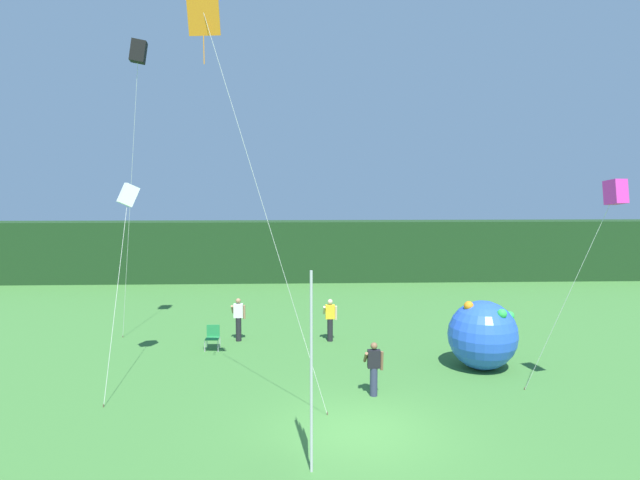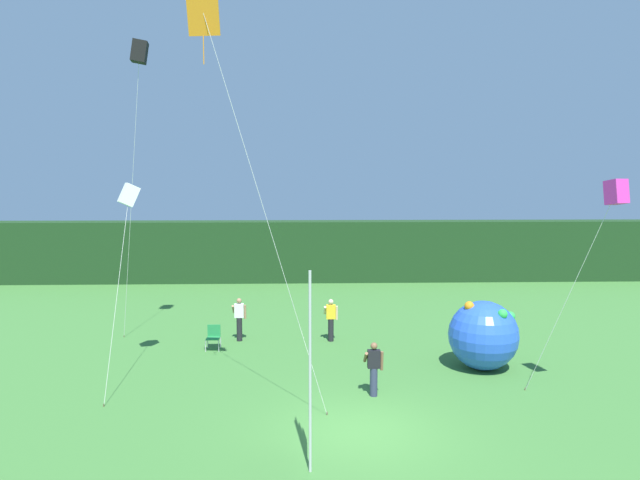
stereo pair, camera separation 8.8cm
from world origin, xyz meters
name	(u,v)px [view 1 (the left image)]	position (x,y,z in m)	size (l,w,h in m)	color
ground_plane	(361,431)	(0.00, 0.00, 0.00)	(120.00, 120.00, 0.00)	#3D7533
distant_treeline	(322,251)	(0.00, 22.30, 1.92)	(80.00, 2.40, 3.84)	#193819
banner_flag	(311,372)	(-1.27, -1.58, 2.06)	(0.06, 1.03, 4.30)	#B7B7BC
person_near_banner	(238,318)	(-3.88, 8.22, 0.91)	(0.55, 0.48, 1.69)	black
person_mid_field	(330,319)	(-0.30, 8.05, 0.89)	(0.55, 0.48, 1.66)	black
person_far_left	(374,367)	(0.63, 2.32, 0.84)	(0.55, 0.48, 1.57)	#2D334C
inflatable_balloon	(483,335)	(4.55, 4.56, 1.15)	(2.28, 2.28, 2.30)	blue
folding_chair	(213,336)	(-4.72, 7.15, 0.51)	(0.51, 0.51, 0.89)	#BCBCC1
kite_orange_diamond_0	(209,31)	(-3.70, 1.01, 9.82)	(3.48, 0.35, 10.83)	brown
kite_black_box_1	(138,53)	(-7.37, 8.00, 10.92)	(1.58, 1.23, 11.39)	brown
kite_white_box_2	(128,196)	(-6.87, 4.55, 5.74)	(0.79, 3.14, 6.15)	brown
kite_magenta_box_3	(615,193)	(6.80, 1.17, 5.85)	(1.92, 1.75, 6.22)	brown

